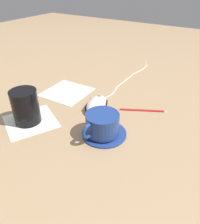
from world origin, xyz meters
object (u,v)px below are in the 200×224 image
drinking_glass (26,107)px  pen (144,110)px  saucer (104,133)px  coffee_cup (102,124)px  computer_mouse (97,104)px

drinking_glass → pen: size_ratio=0.71×
saucer → coffee_cup: bearing=-115.4°
saucer → drinking_glass: (-0.22, -0.07, 0.05)m
saucer → drinking_glass: size_ratio=1.24×
saucer → drinking_glass: drinking_glass is taller
saucer → computer_mouse: size_ratio=1.01×
saucer → computer_mouse: 0.14m
saucer → pen: 0.18m
computer_mouse → pen: bearing=27.6°
coffee_cup → saucer: bearing=64.6°
computer_mouse → pen: (0.14, 0.07, -0.01)m
computer_mouse → drinking_glass: size_ratio=1.22×
drinking_glass → pen: bearing=41.9°
computer_mouse → coffee_cup: bearing=-50.9°
coffee_cup → computer_mouse: coffee_cup is taller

